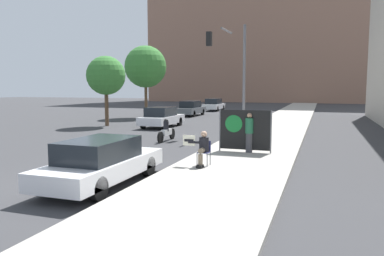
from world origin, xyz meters
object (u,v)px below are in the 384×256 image
motorcycle_on_road (166,131)px  car_on_road_midblock (191,108)px  seated_protester (203,147)px  street_tree_midblock (146,67)px  jogger_on_sidewalk (249,132)px  car_on_road_nearest (162,117)px  car_on_road_distant (214,105)px  parked_car_curbside (101,162)px  traffic_light_pole (232,63)px  protest_banner (244,130)px  street_tree_near_curb (106,76)px

motorcycle_on_road → car_on_road_midblock: bearing=105.2°
seated_protester → car_on_road_midblock: 24.91m
street_tree_midblock → jogger_on_sidewalk: bearing=-52.1°
car_on_road_nearest → car_on_road_distant: size_ratio=1.00×
parked_car_curbside → street_tree_midblock: (-9.91, 23.09, 4.12)m
street_tree_midblock → traffic_light_pole: bearing=-44.1°
traffic_light_pole → motorcycle_on_road: bearing=-126.8°
protest_banner → car_on_road_distant: (-9.53, 28.66, -0.33)m
motorcycle_on_road → street_tree_near_curb: street_tree_near_curb is taller
motorcycle_on_road → street_tree_near_curb: bearing=141.2°
car_on_road_midblock → motorcycle_on_road: 17.96m
seated_protester → motorcycle_on_road: seated_protester is taller
parked_car_curbside → car_on_road_midblock: size_ratio=1.00×
protest_banner → parked_car_curbside: size_ratio=0.48×
jogger_on_sidewalk → car_on_road_midblock: size_ratio=0.35×
street_tree_near_curb → motorcycle_on_road: bearing=-38.8°
street_tree_midblock → parked_car_curbside: bearing=-66.8°
car_on_road_midblock → car_on_road_distant: same height
car_on_road_nearest → street_tree_near_curb: street_tree_near_curb is taller
protest_banner → car_on_road_distant: size_ratio=0.51×
car_on_road_midblock → traffic_light_pole: bearing=-61.6°
traffic_light_pole → car_on_road_distant: traffic_light_pole is taller
parked_car_curbside → street_tree_near_curb: size_ratio=0.90×
seated_protester → traffic_light_pole: 10.34m
protest_banner → motorcycle_on_road: protest_banner is taller
street_tree_near_curb → street_tree_midblock: street_tree_midblock is taller
street_tree_midblock → motorcycle_on_road: bearing=-60.0°
motorcycle_on_road → street_tree_midblock: street_tree_midblock is taller
seated_protester → street_tree_near_curb: size_ratio=0.23×
jogger_on_sidewalk → street_tree_near_curb: (-12.35, 8.68, 2.75)m
seated_protester → car_on_road_midblock: car_on_road_midblock is taller
car_on_road_midblock → street_tree_midblock: size_ratio=0.69×
traffic_light_pole → car_on_road_midblock: size_ratio=1.35×
traffic_light_pole → motorcycle_on_road: traffic_light_pole is taller
seated_protester → car_on_road_midblock: (-8.67, 23.36, -0.04)m
parked_car_curbside → seated_protester: bearing=53.8°
car_on_road_nearest → motorcycle_on_road: 7.12m
car_on_road_midblock → motorcycle_on_road: car_on_road_midblock is taller
car_on_road_nearest → jogger_on_sidewalk: bearing=-48.5°
car_on_road_nearest → car_on_road_distant: (-1.64, 19.51, 0.02)m
motorcycle_on_road → car_on_road_nearest: bearing=115.9°
car_on_road_midblock → street_tree_near_curb: 12.08m
parked_car_curbside → car_on_road_distant: car_on_road_distant is taller
car_on_road_distant → motorcycle_on_road: car_on_road_distant is taller
seated_protester → car_on_road_distant: car_on_road_distant is taller
car_on_road_distant → motorcycle_on_road: (4.75, -25.91, -0.23)m
car_on_road_midblock → street_tree_midblock: bearing=-136.5°
parked_car_curbside → car_on_road_midblock: car_on_road_midblock is taller
traffic_light_pole → street_tree_near_curb: traffic_light_pole is taller
seated_protester → car_on_road_distant: size_ratio=0.27×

